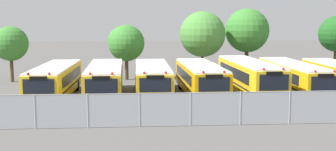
{
  "coord_description": "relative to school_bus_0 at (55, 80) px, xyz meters",
  "views": [
    {
      "loc": [
        -4.98,
        -32.37,
        5.98
      ],
      "look_at": [
        -2.54,
        0.0,
        1.6
      ],
      "focal_mm": 45.62,
      "sensor_mm": 36.0,
      "label": 1
    }
  ],
  "objects": [
    {
      "name": "school_bus_0",
      "position": [
        0.0,
        0.0,
        0.0
      ],
      "size": [
        2.68,
        10.27,
        2.57
      ],
      "rotation": [
        0.0,
        0.0,
        3.12
      ],
      "color": "yellow",
      "rests_on": "ground_plane"
    },
    {
      "name": "school_bus_2",
      "position": [
        7.29,
        0.23,
        -0.01
      ],
      "size": [
        2.61,
        10.32,
        2.55
      ],
      "rotation": [
        0.0,
        0.0,
        3.14
      ],
      "color": "yellow",
      "rests_on": "ground_plane"
    },
    {
      "name": "ground_plane",
      "position": [
        11.03,
        0.24,
        -1.36
      ],
      "size": [
        160.0,
        160.0,
        0.0
      ],
      "primitive_type": "plane",
      "color": "#514F4C"
    },
    {
      "name": "tree_3",
      "position": [
        17.37,
        10.92,
        3.34
      ],
      "size": [
        4.48,
        4.48,
        6.96
      ],
      "color": "#4C3823",
      "rests_on": "ground_plane"
    },
    {
      "name": "chainlink_fence",
      "position": [
        11.86,
        -9.07,
        -0.36
      ],
      "size": [
        28.31,
        0.07,
        1.91
      ],
      "color": "#9EA0A3",
      "rests_on": "ground_plane"
    },
    {
      "name": "tree_2",
      "position": [
        12.51,
        9.55,
        3.07
      ],
      "size": [
        4.51,
        4.51,
        6.66
      ],
      "color": "#4C3823",
      "rests_on": "ground_plane"
    },
    {
      "name": "tree_0",
      "position": [
        -5.77,
        8.86,
        2.32
      ],
      "size": [
        3.28,
        3.28,
        5.26
      ],
      "color": "#4C3823",
      "rests_on": "ground_plane"
    },
    {
      "name": "school_bus_1",
      "position": [
        3.71,
        0.01,
        0.01
      ],
      "size": [
        2.82,
        10.77,
        2.58
      ],
      "rotation": [
        0.0,
        0.0,
        3.17
      ],
      "color": "yellow",
      "rests_on": "ground_plane"
    },
    {
      "name": "school_bus_3",
      "position": [
        10.99,
        0.15,
        0.0
      ],
      "size": [
        2.83,
        10.51,
        2.58
      ],
      "rotation": [
        0.0,
        0.0,
        3.17
      ],
      "color": "#EAA80C",
      "rests_on": "ground_plane"
    },
    {
      "name": "tree_1",
      "position": [
        4.99,
        9.34,
        2.28
      ],
      "size": [
        3.55,
        3.53,
        5.35
      ],
      "color": "#4C3823",
      "rests_on": "ground_plane"
    },
    {
      "name": "school_bus_4",
      "position": [
        14.81,
        0.06,
        0.11
      ],
      "size": [
        2.74,
        11.24,
        2.79
      ],
      "rotation": [
        0.0,
        0.0,
        3.17
      ],
      "color": "yellow",
      "rests_on": "ground_plane"
    },
    {
      "name": "school_bus_5",
      "position": [
        18.48,
        0.33,
        0.0
      ],
      "size": [
        2.52,
        11.26,
        2.58
      ],
      "rotation": [
        0.0,
        0.0,
        3.15
      ],
      "color": "yellow",
      "rests_on": "ground_plane"
    }
  ]
}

